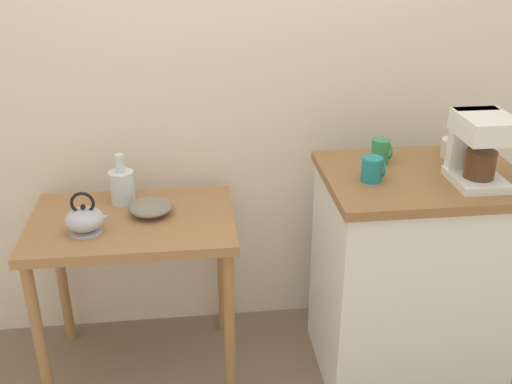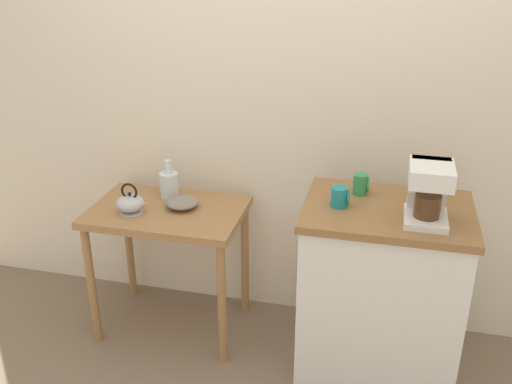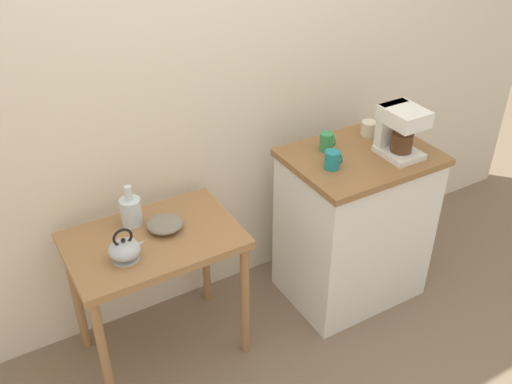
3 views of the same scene
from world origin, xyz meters
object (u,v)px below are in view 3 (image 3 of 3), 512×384
(teakettle, at_px, (125,249))
(mug_small_cream, at_px, (369,128))
(mug_tall_green, at_px, (327,142))
(coffee_maker, at_px, (399,129))
(mug_dark_teal, at_px, (333,160))
(glass_carafe_vase, at_px, (131,211))
(bowl_stoneware, at_px, (165,224))

(teakettle, xyz_separation_m, mug_small_cream, (1.45, 0.13, 0.17))
(mug_small_cream, height_order, mug_tall_green, mug_tall_green)
(teakettle, distance_m, mug_small_cream, 1.47)
(mug_small_cream, distance_m, mug_tall_green, 0.31)
(coffee_maker, bearing_deg, mug_small_cream, 86.34)
(coffee_maker, distance_m, mug_small_cream, 0.26)
(mug_dark_teal, xyz_separation_m, mug_tall_green, (0.08, 0.16, 0.00))
(glass_carafe_vase, bearing_deg, mug_small_cream, -4.69)
(glass_carafe_vase, bearing_deg, bowl_stoneware, -45.77)
(bowl_stoneware, xyz_separation_m, coffee_maker, (1.20, -0.23, 0.29))
(mug_small_cream, xyz_separation_m, mug_dark_teal, (-0.39, -0.19, 0.01))
(glass_carafe_vase, height_order, mug_tall_green, mug_tall_green)
(mug_small_cream, bearing_deg, glass_carafe_vase, 175.31)
(mug_dark_teal, distance_m, mug_tall_green, 0.18)
(teakettle, height_order, mug_dark_teal, mug_dark_teal)
(teakettle, relative_size, glass_carafe_vase, 0.82)
(glass_carafe_vase, xyz_separation_m, mug_tall_green, (1.03, -0.14, 0.16))
(bowl_stoneware, relative_size, glass_carafe_vase, 0.82)
(bowl_stoneware, height_order, mug_tall_green, mug_tall_green)
(teakettle, bearing_deg, mug_dark_teal, -3.27)
(glass_carafe_vase, height_order, mug_small_cream, mug_small_cream)
(bowl_stoneware, height_order, mug_dark_teal, mug_dark_teal)
(mug_small_cream, bearing_deg, mug_tall_green, -174.82)
(bowl_stoneware, height_order, coffee_maker, coffee_maker)
(mug_tall_green, bearing_deg, bowl_stoneware, 178.99)
(glass_carafe_vase, relative_size, mug_dark_teal, 2.31)
(mug_small_cream, height_order, mug_dark_teal, mug_dark_teal)
(mug_small_cream, relative_size, mug_tall_green, 0.93)
(teakettle, xyz_separation_m, coffee_maker, (1.44, -0.11, 0.27))
(glass_carafe_vase, distance_m, mug_dark_teal, 1.01)
(coffee_maker, xyz_separation_m, mug_small_cream, (0.02, 0.24, -0.10))
(coffee_maker, bearing_deg, bowl_stoneware, 169.42)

